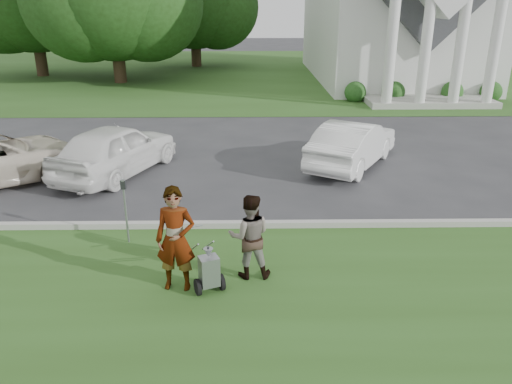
{
  "coord_description": "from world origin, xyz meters",
  "views": [
    {
      "loc": [
        0.02,
        -9.86,
        4.92
      ],
      "look_at": [
        0.17,
        0.0,
        1.09
      ],
      "focal_mm": 35.0,
      "sensor_mm": 36.0,
      "label": 1
    }
  ],
  "objects_px": {
    "person_left": "(176,240)",
    "parking_meter_near": "(125,204)",
    "striping_cart": "(209,272)",
    "car_d": "(353,144)",
    "person_right": "(250,237)",
    "car_b": "(116,149)",
    "tree_back": "(194,1)"
  },
  "relations": [
    {
      "from": "person_right",
      "to": "car_d",
      "type": "xyz_separation_m",
      "value": [
        3.23,
        6.68,
        -0.11
      ]
    },
    {
      "from": "person_left",
      "to": "striping_cart",
      "type": "bearing_deg",
      "value": -8.96
    },
    {
      "from": "person_left",
      "to": "car_b",
      "type": "bearing_deg",
      "value": 117.09
    },
    {
      "from": "car_b",
      "to": "striping_cart",
      "type": "bearing_deg",
      "value": 138.52
    },
    {
      "from": "car_d",
      "to": "person_right",
      "type": "bearing_deg",
      "value": 95.18
    },
    {
      "from": "tree_back",
      "to": "person_right",
      "type": "relative_size",
      "value": 5.87
    },
    {
      "from": "parking_meter_near",
      "to": "car_d",
      "type": "xyz_separation_m",
      "value": [
        5.84,
        5.26,
        -0.2
      ]
    },
    {
      "from": "striping_cart",
      "to": "car_b",
      "type": "xyz_separation_m",
      "value": [
        -3.22,
        6.5,
        0.37
      ]
    },
    {
      "from": "car_b",
      "to": "car_d",
      "type": "distance_m",
      "value": 7.21
    },
    {
      "from": "person_left",
      "to": "parking_meter_near",
      "type": "relative_size",
      "value": 1.34
    },
    {
      "from": "parking_meter_near",
      "to": "car_d",
      "type": "height_order",
      "value": "parking_meter_near"
    },
    {
      "from": "tree_back",
      "to": "car_b",
      "type": "relative_size",
      "value": 2.12
    },
    {
      "from": "tree_back",
      "to": "parking_meter_near",
      "type": "distance_m",
      "value": 30.43
    },
    {
      "from": "parking_meter_near",
      "to": "striping_cart",
      "type": "bearing_deg",
      "value": -46.16
    },
    {
      "from": "person_left",
      "to": "person_right",
      "type": "bearing_deg",
      "value": 21.65
    },
    {
      "from": "tree_back",
      "to": "parking_meter_near",
      "type": "height_order",
      "value": "tree_back"
    },
    {
      "from": "car_b",
      "to": "car_d",
      "type": "height_order",
      "value": "car_b"
    },
    {
      "from": "striping_cart",
      "to": "person_left",
      "type": "xyz_separation_m",
      "value": [
        -0.58,
        0.14,
        0.56
      ]
    },
    {
      "from": "striping_cart",
      "to": "person_right",
      "type": "distance_m",
      "value": 0.99
    },
    {
      "from": "tree_back",
      "to": "person_left",
      "type": "relative_size",
      "value": 4.96
    },
    {
      "from": "person_left",
      "to": "car_b",
      "type": "relative_size",
      "value": 0.43
    },
    {
      "from": "tree_back",
      "to": "person_left",
      "type": "distance_m",
      "value": 32.32
    },
    {
      "from": "car_d",
      "to": "parking_meter_near",
      "type": "bearing_deg",
      "value": 72.98
    },
    {
      "from": "tree_back",
      "to": "car_d",
      "type": "height_order",
      "value": "tree_back"
    },
    {
      "from": "tree_back",
      "to": "parking_meter_near",
      "type": "xyz_separation_m",
      "value": [
        1.43,
        -30.15,
        -3.82
      ]
    },
    {
      "from": "car_b",
      "to": "parking_meter_near",
      "type": "bearing_deg",
      "value": 128.55
    },
    {
      "from": "person_left",
      "to": "parking_meter_near",
      "type": "xyz_separation_m",
      "value": [
        -1.31,
        1.83,
        -0.06
      ]
    },
    {
      "from": "striping_cart",
      "to": "person_left",
      "type": "distance_m",
      "value": 0.82
    },
    {
      "from": "striping_cart",
      "to": "car_d",
      "type": "distance_m",
      "value": 8.24
    },
    {
      "from": "car_b",
      "to": "tree_back",
      "type": "bearing_deg",
      "value": -67.58
    },
    {
      "from": "tree_back",
      "to": "car_b",
      "type": "height_order",
      "value": "tree_back"
    },
    {
      "from": "tree_back",
      "to": "car_d",
      "type": "distance_m",
      "value": 26.24
    }
  ]
}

